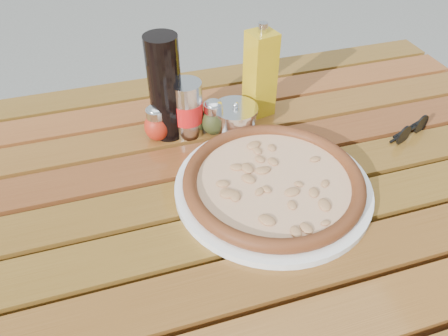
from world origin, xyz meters
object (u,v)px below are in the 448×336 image
object	(u,v)px
plate	(273,187)
oregano_shaker	(214,118)
parmesan_tin	(235,119)
olive_oil_cruet	(260,74)
soda_can	(187,109)
pizza	(273,181)
pepper_shaker	(157,123)
sunglasses	(411,130)
dark_bottle	(165,88)
table	(227,215)

from	to	relation	value
plate	oregano_shaker	size ratio (longest dim) A/B	4.39
plate	parmesan_tin	xyz separation A→B (m)	(-0.01, 0.20, 0.02)
olive_oil_cruet	soda_can	bearing A→B (deg)	-170.08
pizza	oregano_shaker	world-z (taller)	oregano_shaker
pepper_shaker	sunglasses	distance (m)	0.54
plate	pizza	world-z (taller)	pizza
sunglasses	olive_oil_cruet	bearing A→B (deg)	125.13
dark_bottle	olive_oil_cruet	size ratio (longest dim) A/B	1.05
parmesan_tin	pepper_shaker	bearing A→B (deg)	172.48
plate	soda_can	distance (m)	0.25
table	dark_bottle	size ratio (longest dim) A/B	6.36
sunglasses	parmesan_tin	bearing A→B (deg)	138.50
sunglasses	dark_bottle	bearing A→B (deg)	140.47
parmesan_tin	olive_oil_cruet	bearing A→B (deg)	36.51
plate	sunglasses	size ratio (longest dim) A/B	3.34
pizza	oregano_shaker	bearing A→B (deg)	104.66
parmesan_tin	sunglasses	size ratio (longest dim) A/B	1.17
plate	parmesan_tin	distance (m)	0.20
pizza	dark_bottle	bearing A→B (deg)	122.22
plate	pizza	distance (m)	0.02
table	sunglasses	distance (m)	0.43
pizza	oregano_shaker	size ratio (longest dim) A/B	5.05
plate	parmesan_tin	bearing A→B (deg)	92.11
pizza	soda_can	size ratio (longest dim) A/B	3.45
pepper_shaker	pizza	bearing A→B (deg)	-52.03
pepper_shaker	oregano_shaker	distance (m)	0.12
soda_can	sunglasses	world-z (taller)	soda_can
pepper_shaker	dark_bottle	world-z (taller)	dark_bottle
table	soda_can	size ratio (longest dim) A/B	11.67
pizza	plate	bearing A→B (deg)	90.00
table	olive_oil_cruet	size ratio (longest dim) A/B	6.67
table	pepper_shaker	world-z (taller)	pepper_shaker
sunglasses	plate	bearing A→B (deg)	170.15
oregano_shaker	dark_bottle	bearing A→B (deg)	164.07
pizza	oregano_shaker	distance (m)	0.21
plate	dark_bottle	bearing A→B (deg)	122.22
olive_oil_cruet	parmesan_tin	size ratio (longest dim) A/B	1.67
pizza	parmesan_tin	size ratio (longest dim) A/B	3.30
plate	oregano_shaker	bearing A→B (deg)	104.66
plate	soda_can	size ratio (longest dim) A/B	3.00
plate	olive_oil_cruet	world-z (taller)	olive_oil_cruet
dark_bottle	olive_oil_cruet	bearing A→B (deg)	5.88
table	olive_oil_cruet	bearing A→B (deg)	56.81
pizza	sunglasses	size ratio (longest dim) A/B	3.85
parmesan_tin	sunglasses	world-z (taller)	parmesan_tin
pepper_shaker	soda_can	distance (m)	0.07
pepper_shaker	plate	bearing A→B (deg)	-52.03
soda_can	pizza	bearing A→B (deg)	-64.62
pepper_shaker	oregano_shaker	xyz separation A→B (m)	(0.12, -0.02, 0.00)
plate	pepper_shaker	size ratio (longest dim) A/B	4.39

